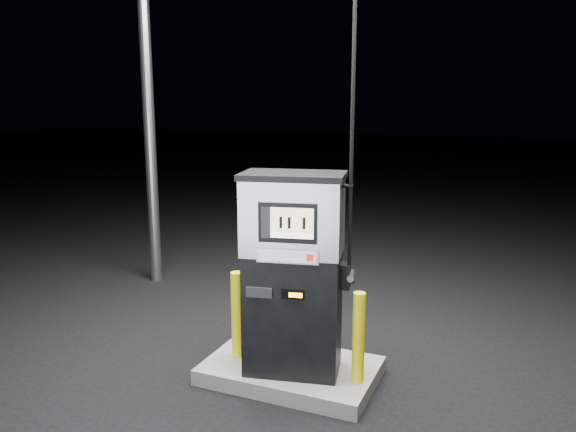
% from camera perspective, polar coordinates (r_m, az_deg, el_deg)
% --- Properties ---
extents(ground, '(80.00, 80.00, 0.00)m').
position_cam_1_polar(ground, '(5.59, 0.30, -16.12)').
color(ground, black).
rests_on(ground, ground).
extents(pump_island, '(1.60, 1.00, 0.15)m').
position_cam_1_polar(pump_island, '(5.55, 0.31, -15.44)').
color(pump_island, '#5E5E59').
rests_on(pump_island, ground).
extents(fuel_dispenser, '(1.06, 0.72, 3.82)m').
position_cam_1_polar(fuel_dispenser, '(5.06, 0.55, -5.70)').
color(fuel_dispenser, black).
rests_on(fuel_dispenser, pump_island).
extents(bollard_left, '(0.13, 0.13, 0.85)m').
position_cam_1_polar(bollard_left, '(5.53, -5.20, -9.93)').
color(bollard_left, '#FCFC0E').
rests_on(bollard_left, pump_island).
extents(bollard_right, '(0.12, 0.12, 0.83)m').
position_cam_1_polar(bollard_right, '(5.06, 7.18, -12.18)').
color(bollard_right, '#FCFC0E').
rests_on(bollard_right, pump_island).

